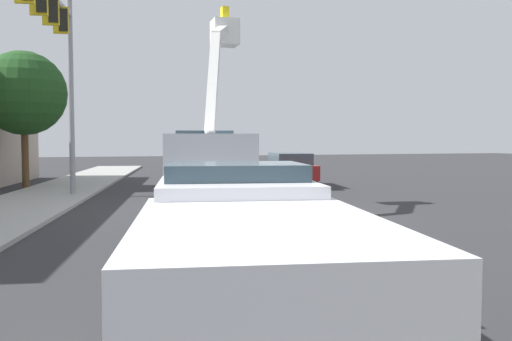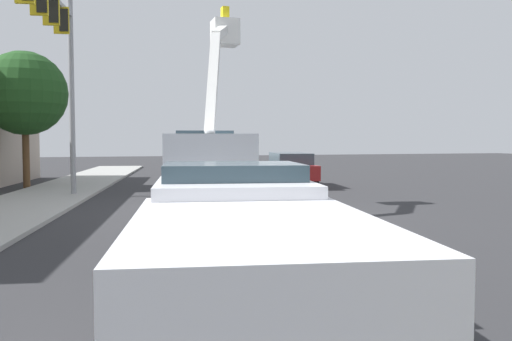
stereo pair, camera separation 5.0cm
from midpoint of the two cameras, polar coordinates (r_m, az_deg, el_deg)
The scene contains 8 objects.
ground at distance 16.21m, azimuth 2.91°, elevation -5.04°, with size 120.00×120.00×0.00m, color #2D2D30.
lane_centre_stripe at distance 16.21m, azimuth 2.91°, elevation -5.03°, with size 50.00×0.16×0.01m, color yellow.
utility_bucket_truck at distance 17.65m, azimuth -5.37°, elevation 0.90°, with size 8.50×3.80×7.06m.
service_pickup_truck at distance 5.60m, azimuth -1.23°, elevation -9.57°, with size 5.87×2.99×2.06m.
passing_minivan at distance 26.72m, azimuth 3.61°, elevation 0.37°, with size 5.05×2.66×1.69m.
traffic_cone_mid_front at distance 21.30m, azimuth -0.36°, elevation -1.92°, with size 0.40×0.40×0.82m.
traffic_signal_mast at distance 21.13m, azimuth -20.68°, elevation 12.82°, with size 6.79×1.38×8.27m.
street_tree_right at distance 27.50m, azimuth -23.76°, elevation 7.59°, with size 3.96×3.96×6.52m.
Camera 1 is at (-15.10, 5.41, 2.37)m, focal length 37.20 mm.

